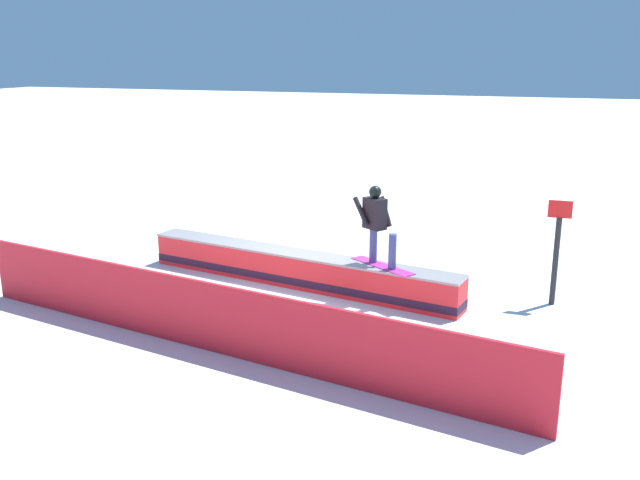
{
  "coord_description": "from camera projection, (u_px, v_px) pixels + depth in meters",
  "views": [
    {
      "loc": [
        -4.64,
        11.69,
        4.33
      ],
      "look_at": [
        -0.87,
        1.15,
        1.27
      ],
      "focal_mm": 38.87,
      "sensor_mm": 36.0,
      "label": 1
    }
  ],
  "objects": [
    {
      "name": "ground_plane",
      "position": [
        298.0,
        285.0,
        13.27
      ],
      "size": [
        120.0,
        120.0,
        0.0
      ],
      "primitive_type": "plane",
      "color": "white"
    },
    {
      "name": "grind_box",
      "position": [
        298.0,
        270.0,
        13.19
      ],
      "size": [
        6.53,
        1.72,
        0.65
      ],
      "color": "red",
      "rests_on": "ground_plane"
    },
    {
      "name": "trail_marker",
      "position": [
        556.0,
        250.0,
        12.0
      ],
      "size": [
        0.4,
        0.1,
        1.87
      ],
      "color": "#262628",
      "rests_on": "ground_plane"
    },
    {
      "name": "safety_fence",
      "position": [
        216.0,
        318.0,
        10.16
      ],
      "size": [
        9.64,
        1.76,
        1.07
      ],
      "primitive_type": "cube",
      "rotation": [
        0.0,
        0.0,
        -0.17
      ],
      "color": "red",
      "rests_on": "ground_plane"
    },
    {
      "name": "snowboarder",
      "position": [
        377.0,
        222.0,
        12.17
      ],
      "size": [
        1.33,
        0.99,
        1.42
      ],
      "color": "#BC2F93",
      "rests_on": "grind_box"
    }
  ]
}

